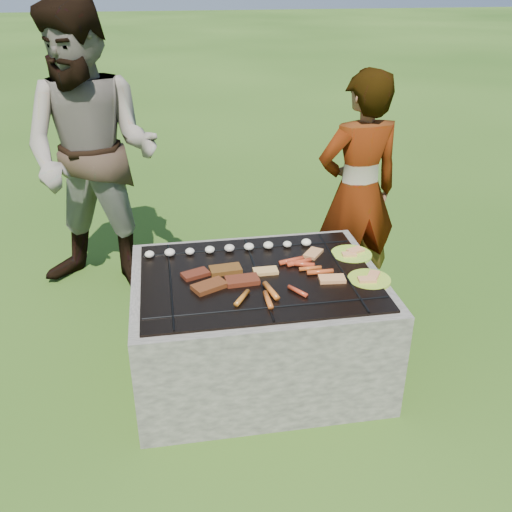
{
  "coord_description": "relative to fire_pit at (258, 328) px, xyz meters",
  "views": [
    {
      "loc": [
        -0.44,
        -2.56,
        2.05
      ],
      "look_at": [
        0.0,
        0.05,
        0.7
      ],
      "focal_mm": 40.0,
      "sensor_mm": 36.0,
      "label": 1
    }
  ],
  "objects": [
    {
      "name": "pork_slabs",
      "position": [
        -0.19,
        -0.02,
        0.34
      ],
      "size": [
        0.4,
        0.29,
        0.02
      ],
      "color": "maroon",
      "rests_on": "fire_pit"
    },
    {
      "name": "bystander",
      "position": [
        -0.89,
        1.15,
        0.67
      ],
      "size": [
        1.12,
        1.0,
        1.91
      ],
      "primitive_type": "imported",
      "rotation": [
        0.0,
        0.0,
        -0.35
      ],
      "color": "#A49789",
      "rests_on": "ground"
    },
    {
      "name": "fire_pit",
      "position": [
        0.0,
        0.0,
        0.0
      ],
      "size": [
        1.3,
        1.0,
        0.62
      ],
      "color": "gray",
      "rests_on": "ground"
    },
    {
      "name": "bread_on_grate",
      "position": [
        0.26,
        0.02,
        0.34
      ],
      "size": [
        0.45,
        0.42,
        0.02
      ],
      "color": "tan",
      "rests_on": "fire_pit"
    },
    {
      "name": "mushrooms",
      "position": [
        -0.1,
        0.3,
        0.35
      ],
      "size": [
        0.94,
        0.06,
        0.04
      ],
      "color": "beige",
      "rests_on": "fire_pit"
    },
    {
      "name": "sausages",
      "position": [
        0.14,
        -0.08,
        0.34
      ],
      "size": [
        0.56,
        0.48,
        0.03
      ],
      "color": "#EE4527",
      "rests_on": "fire_pit"
    },
    {
      "name": "plate_far",
      "position": [
        0.56,
        0.16,
        0.33
      ],
      "size": [
        0.3,
        0.3,
        0.03
      ],
      "color": "#FFFA3C",
      "rests_on": "fire_pit"
    },
    {
      "name": "plate_near",
      "position": [
        0.56,
        -0.13,
        0.33
      ],
      "size": [
        0.24,
        0.24,
        0.03
      ],
      "color": "#C1D733",
      "rests_on": "fire_pit"
    },
    {
      "name": "cook",
      "position": [
        0.76,
        0.68,
        0.49
      ],
      "size": [
        0.61,
        0.45,
        1.54
      ],
      "primitive_type": "imported",
      "rotation": [
        0.0,
        0.0,
        3.29
      ],
      "color": "gray",
      "rests_on": "ground"
    },
    {
      "name": "lawn",
      "position": [
        0.0,
        0.0,
        -0.28
      ],
      "size": [
        60.0,
        60.0,
        0.0
      ],
      "primitive_type": "plane",
      "color": "#224611",
      "rests_on": "ground"
    }
  ]
}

